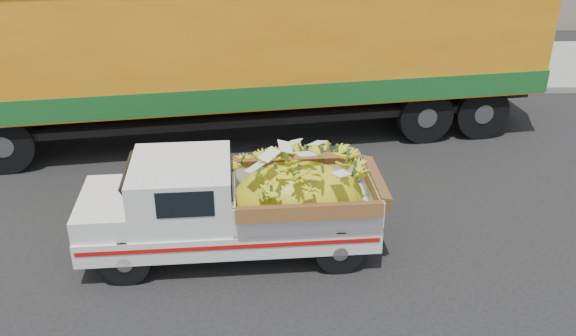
{
  "coord_description": "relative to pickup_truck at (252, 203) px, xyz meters",
  "views": [
    {
      "loc": [
        2.11,
        -7.66,
        5.29
      ],
      "look_at": [
        2.29,
        0.99,
        1.02
      ],
      "focal_mm": 40.0,
      "sensor_mm": 36.0,
      "label": 1
    }
  ],
  "objects": [
    {
      "name": "curb",
      "position": [
        -1.76,
        6.82,
        -0.71
      ],
      "size": [
        60.0,
        0.25,
        0.15
      ],
      "primitive_type": "cube",
      "color": "gray",
      "rests_on": "ground"
    },
    {
      "name": "sidewalk",
      "position": [
        -1.76,
        8.92,
        -0.71
      ],
      "size": [
        60.0,
        4.0,
        0.14
      ],
      "primitive_type": "cube",
      "color": "gray",
      "rests_on": "ground"
    },
    {
      "name": "ground",
      "position": [
        -1.76,
        -0.34,
        -0.78
      ],
      "size": [
        100.0,
        100.0,
        0.0
      ],
      "primitive_type": "plane",
      "color": "black",
      "rests_on": "ground"
    },
    {
      "name": "semi_trailer",
      "position": [
        -0.25,
        4.38,
        1.34
      ],
      "size": [
        12.07,
        4.29,
        3.8
      ],
      "rotation": [
        0.0,
        0.0,
        0.15
      ],
      "color": "black",
      "rests_on": "ground"
    },
    {
      "name": "pickup_truck",
      "position": [
        0.0,
        0.0,
        0.0
      ],
      "size": [
        4.26,
        1.82,
        1.46
      ],
      "rotation": [
        0.0,
        0.0,
        0.07
      ],
      "color": "black",
      "rests_on": "ground"
    }
  ]
}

